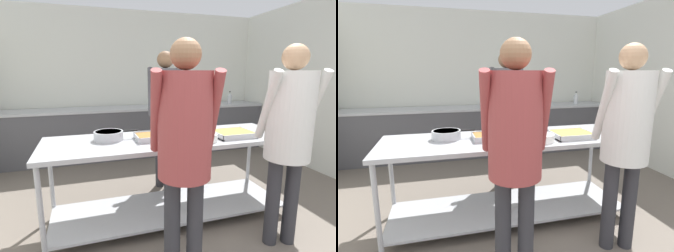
% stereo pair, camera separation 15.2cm
% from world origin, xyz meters
% --- Properties ---
extents(wall_rear, '(5.08, 0.06, 2.65)m').
position_xyz_m(wall_rear, '(0.00, 4.17, 1.32)').
color(wall_rear, silver).
rests_on(wall_rear, ground_plane).
extents(wall_right, '(0.06, 4.29, 2.65)m').
position_xyz_m(wall_right, '(2.51, 2.08, 1.32)').
color(wall_right, silver).
rests_on(wall_right, ground_plane).
extents(back_counter, '(4.92, 0.65, 0.90)m').
position_xyz_m(back_counter, '(-0.00, 3.80, 0.45)').
color(back_counter, '#4C4C51').
rests_on(back_counter, ground_plane).
extents(serving_counter, '(2.49, 0.81, 0.88)m').
position_xyz_m(serving_counter, '(-0.13, 1.51, 0.60)').
color(serving_counter, '#ADAFB5').
rests_on(serving_counter, ground_plane).
extents(sauce_pan, '(0.42, 0.28, 0.09)m').
position_xyz_m(sauce_pan, '(-0.74, 1.60, 0.93)').
color(sauce_pan, '#ADAFB5').
rests_on(sauce_pan, serving_counter).
extents(serving_tray_vegetables, '(0.47, 0.28, 0.05)m').
position_xyz_m(serving_tray_vegetables, '(-0.26, 1.49, 0.91)').
color(serving_tray_vegetables, '#ADAFB5').
rests_on(serving_tray_vegetables, serving_counter).
extents(plate_stack, '(0.25, 0.25, 0.07)m').
position_xyz_m(plate_stack, '(0.14, 1.29, 0.92)').
color(plate_stack, white).
rests_on(plate_stack, serving_counter).
extents(serving_tray_roast, '(0.39, 0.32, 0.05)m').
position_xyz_m(serving_tray_roast, '(0.50, 1.37, 0.91)').
color(serving_tray_roast, '#ADAFB5').
rests_on(serving_tray_roast, serving_counter).
extents(guest_serving_left, '(0.53, 0.42, 1.76)m').
position_xyz_m(guest_serving_left, '(-0.29, 0.71, 1.08)').
color(guest_serving_left, '#2D2D33').
rests_on(guest_serving_left, ground_plane).
extents(guest_serving_right, '(0.53, 0.43, 1.76)m').
position_xyz_m(guest_serving_right, '(0.68, 0.80, 1.08)').
color(guest_serving_right, '#2D2D33').
rests_on(guest_serving_right, ground_plane).
extents(cook_behind_counter, '(0.51, 0.43, 1.79)m').
position_xyz_m(cook_behind_counter, '(0.05, 2.28, 1.11)').
color(cook_behind_counter, '#2D2D33').
rests_on(cook_behind_counter, ground_plane).
extents(water_bottle, '(0.08, 0.08, 0.24)m').
position_xyz_m(water_bottle, '(1.87, 3.74, 1.01)').
color(water_bottle, silver).
rests_on(water_bottle, back_counter).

